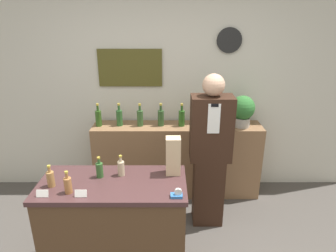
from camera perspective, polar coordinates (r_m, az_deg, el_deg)
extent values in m
cube|color=beige|center=(3.74, -1.64, 7.55)|extent=(5.20, 0.06, 2.70)
cube|color=#494419|center=(3.68, -7.04, 10.93)|extent=(0.77, 0.02, 0.44)
cylinder|color=black|center=(3.68, 11.79, 15.69)|extent=(0.29, 0.03, 0.29)
cube|color=brown|center=(3.81, 1.87, -6.42)|extent=(2.05, 0.38, 0.93)
cube|color=#4C331E|center=(2.80, -9.73, -18.78)|extent=(1.18, 0.54, 0.87)
cube|color=#412728|center=(2.54, -10.35, -10.82)|extent=(1.21, 0.57, 0.04)
cube|color=#331E14|center=(3.37, 7.77, -12.02)|extent=(0.32, 0.25, 0.77)
cube|color=#331E14|center=(3.05, 8.42, -0.48)|extent=(0.42, 0.25, 0.67)
cube|color=white|center=(2.88, 8.91, 1.35)|extent=(0.12, 0.01, 0.30)
cube|color=black|center=(2.83, 9.07, 3.90)|extent=(0.07, 0.01, 0.03)
sphere|color=tan|center=(2.92, 8.87, 7.72)|extent=(0.22, 0.22, 0.22)
cylinder|color=#9E998E|center=(3.69, 13.98, 0.77)|extent=(0.20, 0.20, 0.11)
sphere|color=#2D6B2D|center=(3.64, 14.22, 3.39)|extent=(0.29, 0.29, 0.29)
cube|color=tan|center=(2.53, 1.16, -5.71)|extent=(0.12, 0.11, 0.33)
cube|color=#2D66A8|center=(2.30, 1.78, -13.12)|extent=(0.09, 0.06, 0.02)
cylinder|color=silver|center=(2.28, 2.10, -12.42)|extent=(0.06, 0.02, 0.06)
cube|color=white|center=(2.48, -22.67, -11.74)|extent=(0.09, 0.02, 0.06)
cube|color=white|center=(2.38, -16.12, -12.22)|extent=(0.09, 0.02, 0.06)
cylinder|color=#9D713D|center=(2.57, -21.28, -9.39)|extent=(0.06, 0.06, 0.13)
cylinder|color=#9D713D|center=(2.53, -21.53, -7.71)|extent=(0.02, 0.02, 0.04)
cylinder|color=#B29933|center=(2.52, -21.62, -7.12)|extent=(0.03, 0.03, 0.01)
cylinder|color=#A16839|center=(2.44, -18.35, -10.68)|extent=(0.06, 0.06, 0.13)
cylinder|color=#A16839|center=(2.40, -18.58, -8.93)|extent=(0.02, 0.02, 0.04)
cylinder|color=#B29933|center=(2.39, -18.66, -8.31)|extent=(0.03, 0.03, 0.01)
cylinder|color=#2D5726|center=(2.59, -12.74, -8.19)|extent=(0.06, 0.06, 0.13)
cylinder|color=#2D5726|center=(2.55, -12.89, -6.51)|extent=(0.02, 0.02, 0.04)
cylinder|color=#B29933|center=(2.54, -12.94, -5.91)|extent=(0.03, 0.03, 0.01)
cylinder|color=tan|center=(2.58, -8.76, -7.99)|extent=(0.06, 0.06, 0.13)
cylinder|color=tan|center=(2.54, -8.86, -6.30)|extent=(0.02, 0.02, 0.04)
cylinder|color=#B29933|center=(2.53, -8.90, -5.70)|extent=(0.03, 0.03, 0.01)
cylinder|color=#2D541C|center=(3.68, -12.92, 1.44)|extent=(0.07, 0.07, 0.19)
cylinder|color=#2D541C|center=(3.64, -13.08, 3.34)|extent=(0.03, 0.03, 0.07)
cylinder|color=#B29933|center=(3.63, -13.13, 4.01)|extent=(0.03, 0.03, 0.02)
cylinder|color=#2A5828|center=(3.64, -9.06, 1.52)|extent=(0.07, 0.07, 0.19)
cylinder|color=#2A5828|center=(3.60, -9.17, 3.44)|extent=(0.03, 0.03, 0.07)
cylinder|color=#B29933|center=(3.59, -9.21, 4.12)|extent=(0.03, 0.03, 0.02)
cylinder|color=#32542A|center=(3.60, -5.16, 1.47)|extent=(0.07, 0.07, 0.19)
cylinder|color=#32542A|center=(3.56, -5.23, 3.42)|extent=(0.03, 0.03, 0.07)
cylinder|color=#B29933|center=(3.55, -5.25, 4.10)|extent=(0.03, 0.03, 0.02)
cylinder|color=#2D4D27|center=(3.59, -1.20, 1.51)|extent=(0.07, 0.07, 0.19)
cylinder|color=#2D4D27|center=(3.55, -1.21, 3.45)|extent=(0.03, 0.03, 0.07)
cylinder|color=#B29933|center=(3.54, -1.22, 4.14)|extent=(0.03, 0.03, 0.02)
cylinder|color=#28561C|center=(3.59, 2.78, 1.45)|extent=(0.07, 0.07, 0.19)
cylinder|color=#28561C|center=(3.55, 2.82, 3.40)|extent=(0.03, 0.03, 0.07)
cylinder|color=#B29933|center=(3.53, 2.83, 4.09)|extent=(0.03, 0.03, 0.02)
cylinder|color=#2F4E2A|center=(3.61, 6.74, 1.44)|extent=(0.07, 0.07, 0.19)
cylinder|color=#2F4E2A|center=(3.57, 6.83, 3.38)|extent=(0.03, 0.03, 0.07)
cylinder|color=#B29933|center=(3.55, 6.86, 4.07)|extent=(0.03, 0.03, 0.02)
cylinder|color=#26561C|center=(3.67, 10.56, 1.57)|extent=(0.07, 0.07, 0.19)
cylinder|color=#26561C|center=(3.63, 10.69, 3.47)|extent=(0.03, 0.03, 0.07)
cylinder|color=#B29933|center=(3.62, 10.74, 4.15)|extent=(0.03, 0.03, 0.02)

